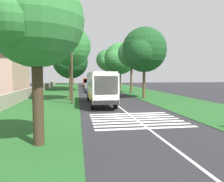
# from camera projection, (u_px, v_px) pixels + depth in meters

# --- Properties ---
(ground) EXTENTS (160.00, 160.00, 0.00)m
(ground) POSITION_uv_depth(u_px,v_px,m) (130.00, 115.00, 18.61)
(ground) COLOR #262628
(grass_verge_left) EXTENTS (120.00, 8.00, 0.04)m
(grass_verge_left) POSITION_uv_depth(u_px,v_px,m) (51.00, 98.00, 32.11)
(grass_verge_left) COLOR #235623
(grass_verge_left) RESTS_ON ground
(grass_verge_right) EXTENTS (120.00, 8.00, 0.04)m
(grass_verge_right) POSITION_uv_depth(u_px,v_px,m) (158.00, 97.00, 34.67)
(grass_verge_right) COLOR #235623
(grass_verge_right) RESTS_ON ground
(centre_line) EXTENTS (110.00, 0.16, 0.01)m
(centre_line) POSITION_uv_depth(u_px,v_px,m) (107.00, 98.00, 33.39)
(centre_line) COLOR silver
(centre_line) RESTS_ON ground
(coach_bus) EXTENTS (11.16, 2.62, 3.73)m
(coach_bus) POSITION_uv_depth(u_px,v_px,m) (100.00, 86.00, 25.68)
(coach_bus) COLOR silver
(coach_bus) RESTS_ON ground
(zebra_crossing) EXTENTS (5.85, 6.80, 0.01)m
(zebra_crossing) POSITION_uv_depth(u_px,v_px,m) (136.00, 120.00, 16.75)
(zebra_crossing) COLOR silver
(zebra_crossing) RESTS_ON ground
(trailing_car_0) EXTENTS (4.30, 1.78, 1.43)m
(trailing_car_0) POSITION_uv_depth(u_px,v_px,m) (91.00, 89.00, 43.38)
(trailing_car_0) COLOR navy
(trailing_car_0) RESTS_ON ground
(trailing_car_1) EXTENTS (4.30, 1.78, 1.43)m
(trailing_car_1) POSITION_uv_depth(u_px,v_px,m) (89.00, 87.00, 51.73)
(trailing_car_1) COLOR #B7A893
(trailing_car_1) RESTS_ON ground
(trailing_car_2) EXTENTS (4.30, 1.78, 1.43)m
(trailing_car_2) POSITION_uv_depth(u_px,v_px,m) (88.00, 85.00, 58.28)
(trailing_car_2) COLOR #145933
(trailing_car_2) RESTS_ON ground
(trailing_minibus_0) EXTENTS (6.00, 2.14, 2.53)m
(trailing_minibus_0) POSITION_uv_depth(u_px,v_px,m) (86.00, 81.00, 66.84)
(trailing_minibus_0) COLOR #CC4C33
(trailing_minibus_0) RESTS_ON ground
(roadside_tree_left_0) EXTENTS (6.52, 5.46, 9.89)m
(roadside_tree_left_0) POSITION_uv_depth(u_px,v_px,m) (69.00, 47.00, 29.18)
(roadside_tree_left_0) COLOR brown
(roadside_tree_left_0) RESTS_ON grass_verge_left
(roadside_tree_left_1) EXTENTS (7.70, 6.79, 10.27)m
(roadside_tree_left_1) POSITION_uv_depth(u_px,v_px,m) (71.00, 62.00, 56.92)
(roadside_tree_left_1) COLOR #3D2D1E
(roadside_tree_left_1) RESTS_ON grass_verge_left
(roadside_tree_left_2) EXTENTS (9.38, 7.54, 10.13)m
(roadside_tree_left_2) POSITION_uv_depth(u_px,v_px,m) (70.00, 63.00, 48.39)
(roadside_tree_left_2) COLOR #3D2D1E
(roadside_tree_left_2) RESTS_ON grass_verge_left
(roadside_tree_left_3) EXTENTS (5.01, 4.48, 8.18)m
(roadside_tree_left_3) POSITION_uv_depth(u_px,v_px,m) (34.00, 22.00, 10.26)
(roadside_tree_left_3) COLOR #3D2D1E
(roadside_tree_left_3) RESTS_ON grass_verge_left
(roadside_tree_left_4) EXTENTS (9.48, 7.64, 12.30)m
(roadside_tree_left_4) POSITION_uv_depth(u_px,v_px,m) (72.00, 61.00, 79.34)
(roadside_tree_left_4) COLOR #4C3826
(roadside_tree_left_4) RESTS_ON grass_verge_left
(roadside_tree_right_0) EXTENTS (7.65, 6.77, 11.31)m
(roadside_tree_right_0) POSITION_uv_depth(u_px,v_px,m) (108.00, 61.00, 70.02)
(roadside_tree_right_0) COLOR brown
(roadside_tree_right_0) RESTS_ON grass_verge_right
(roadside_tree_right_1) EXTENTS (8.54, 7.50, 12.57)m
(roadside_tree_right_1) POSITION_uv_depth(u_px,v_px,m) (106.00, 60.00, 79.55)
(roadside_tree_right_1) COLOR brown
(roadside_tree_right_1) RESTS_ON grass_verge_right
(roadside_tree_right_2) EXTENTS (7.52, 6.47, 10.25)m
(roadside_tree_right_2) POSITION_uv_depth(u_px,v_px,m) (143.00, 51.00, 31.93)
(roadside_tree_right_2) COLOR brown
(roadside_tree_right_2) RESTS_ON grass_verge_right
(roadside_tree_right_3) EXTENTS (9.02, 7.16, 10.67)m
(roadside_tree_right_3) POSITION_uv_depth(u_px,v_px,m) (119.00, 60.00, 50.04)
(roadside_tree_right_3) COLOR #4C3826
(roadside_tree_right_3) RESTS_ON grass_verge_right
(roadside_tree_right_4) EXTENTS (6.09, 5.19, 10.03)m
(roadside_tree_right_4) POSITION_uv_depth(u_px,v_px,m) (131.00, 54.00, 41.37)
(roadside_tree_right_4) COLOR brown
(roadside_tree_right_4) RESTS_ON grass_verge_right
(utility_pole) EXTENTS (0.24, 1.40, 7.85)m
(utility_pole) POSITION_uv_depth(u_px,v_px,m) (72.00, 69.00, 25.50)
(utility_pole) COLOR #473828
(utility_pole) RESTS_ON grass_verge_left
(roadside_wall) EXTENTS (70.00, 0.40, 1.44)m
(roadside_wall) POSITION_uv_depth(u_px,v_px,m) (33.00, 91.00, 36.45)
(roadside_wall) COLOR #9E937F
(roadside_wall) RESTS_ON grass_verge_left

